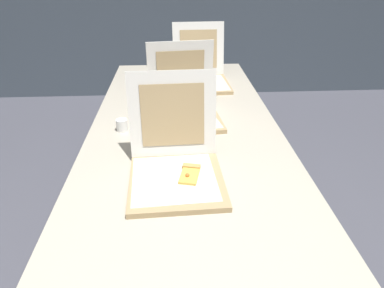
# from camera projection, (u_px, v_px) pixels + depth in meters

# --- Properties ---
(table) EXTENTS (0.95, 2.42, 0.73)m
(table) POSITION_uv_depth(u_px,v_px,m) (186.00, 144.00, 1.61)
(table) COLOR #BCB29E
(table) RESTS_ON ground
(pizza_box_front) EXTENTS (0.37, 0.43, 0.37)m
(pizza_box_front) POSITION_uv_depth(u_px,v_px,m) (176.00, 166.00, 1.27)
(pizza_box_front) COLOR tan
(pizza_box_front) RESTS_ON table
(pizza_box_middle) EXTENTS (0.39, 0.40, 0.38)m
(pizza_box_middle) POSITION_uv_depth(u_px,v_px,m) (184.00, 108.00, 1.74)
(pizza_box_middle) COLOR tan
(pizza_box_middle) RESTS_ON table
(pizza_box_back) EXTENTS (0.37, 0.44, 0.37)m
(pizza_box_back) POSITION_uv_depth(u_px,v_px,m) (201.00, 76.00, 2.21)
(pizza_box_back) COLOR tan
(pizza_box_back) RESTS_ON table
(cup_white_far) EXTENTS (0.06, 0.06, 0.06)m
(cup_white_far) POSITION_uv_depth(u_px,v_px,m) (145.00, 101.00, 1.90)
(cup_white_far) COLOR white
(cup_white_far) RESTS_ON table
(cup_white_mid) EXTENTS (0.06, 0.06, 0.06)m
(cup_white_mid) POSITION_uv_depth(u_px,v_px,m) (122.00, 125.00, 1.62)
(cup_white_mid) COLOR white
(cup_white_mid) RESTS_ON table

